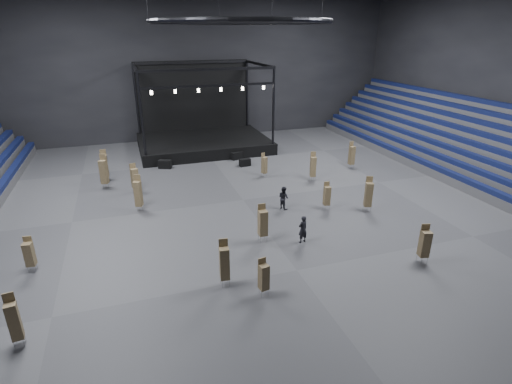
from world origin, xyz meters
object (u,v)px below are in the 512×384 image
object	(u,v)px
chair_stack_8	(313,166)
man_center	(303,229)
flight_case_left	(165,164)
chair_stack_9	(263,222)
flight_case_right	(236,156)
chair_stack_10	(105,165)
chair_stack_2	(14,320)
chair_stack_12	(135,178)
chair_stack_3	(138,193)
chair_stack_5	(264,276)
chair_stack_14	(327,195)
stage	(202,135)
chair_stack_7	(425,243)
chair_stack_1	(352,155)
chair_stack_6	(369,194)
flight_case_mid	(245,162)
crew_member	(284,198)
chair_stack_4	(29,254)
chair_stack_13	(264,165)
chair_stack_0	(104,171)
chair_stack_11	(224,263)

from	to	relation	value
chair_stack_8	man_center	world-z (taller)	chair_stack_8
flight_case_left	chair_stack_9	xyz separation A→B (m)	(4.24, -16.58, 0.91)
flight_case_right	chair_stack_10	size ratio (longest dim) A/B	0.41
chair_stack_2	chair_stack_12	world-z (taller)	chair_stack_2
chair_stack_2	chair_stack_8	distance (m)	25.12
chair_stack_3	chair_stack_8	xyz separation A→B (m)	(14.99, 1.77, -0.07)
chair_stack_5	man_center	distance (m)	6.01
chair_stack_10	chair_stack_14	distance (m)	19.55
stage	chair_stack_7	size ratio (longest dim) A/B	5.89
flight_case_left	chair_stack_8	distance (m)	14.30
flight_case_left	chair_stack_5	size ratio (longest dim) A/B	0.59
chair_stack_1	chair_stack_6	size ratio (longest dim) A/B	0.98
man_center	flight_case_mid	bearing A→B (deg)	-109.12
chair_stack_12	chair_stack_8	bearing A→B (deg)	-23.98
crew_member	man_center	bearing A→B (deg)	150.61
chair_stack_4	chair_stack_10	distance (m)	14.39
chair_stack_1	chair_stack_2	xyz separation A→B (m)	(-25.72, -16.23, -0.04)
stage	chair_stack_7	xyz separation A→B (m)	(7.21, -28.22, -0.19)
chair_stack_8	chair_stack_5	bearing A→B (deg)	-109.93
chair_stack_5	chair_stack_7	world-z (taller)	chair_stack_7
chair_stack_10	stage	bearing A→B (deg)	39.58
chair_stack_10	chair_stack_13	xyz separation A→B (m)	(13.69, -3.43, -0.31)
chair_stack_3	chair_stack_8	distance (m)	15.10
chair_stack_9	chair_stack_12	distance (m)	13.18
chair_stack_1	flight_case_right	bearing A→B (deg)	140.11
stage	flight_case_right	world-z (taller)	stage
stage	man_center	world-z (taller)	stage
chair_stack_12	chair_stack_5	bearing A→B (deg)	-87.89
chair_stack_9	chair_stack_4	bearing A→B (deg)	176.09
chair_stack_7	chair_stack_4	bearing A→B (deg)	177.38
chair_stack_0	chair_stack_14	world-z (taller)	chair_stack_0
chair_stack_0	chair_stack_3	world-z (taller)	chair_stack_0
chair_stack_3	chair_stack_4	world-z (taller)	chair_stack_3
chair_stack_7	chair_stack_3	bearing A→B (deg)	153.71
flight_case_left	chair_stack_1	size ratio (longest dim) A/B	0.47
chair_stack_11	chair_stack_12	world-z (taller)	chair_stack_11
flight_case_right	man_center	world-z (taller)	man_center
chair_stack_7	chair_stack_13	xyz separation A→B (m)	(-3.81, 16.57, -0.11)
chair_stack_6	chair_stack_13	bearing A→B (deg)	137.09
chair_stack_4	flight_case_mid	bearing A→B (deg)	48.36
chair_stack_11	chair_stack_12	xyz separation A→B (m)	(-3.79, 14.86, -0.06)
chair_stack_12	chair_stack_4	bearing A→B (deg)	-137.05
flight_case_right	chair_stack_6	distance (m)	16.42
stage	chair_stack_8	world-z (taller)	stage
chair_stack_1	flight_case_mid	bearing A→B (deg)	150.85
chair_stack_8	chair_stack_13	xyz separation A→B (m)	(-3.75, 2.30, -0.20)
chair_stack_14	crew_member	distance (m)	3.22
flight_case_left	chair_stack_8	size ratio (longest dim) A/B	0.47
chair_stack_3	flight_case_right	bearing A→B (deg)	65.94
flight_case_left	man_center	distance (m)	18.71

